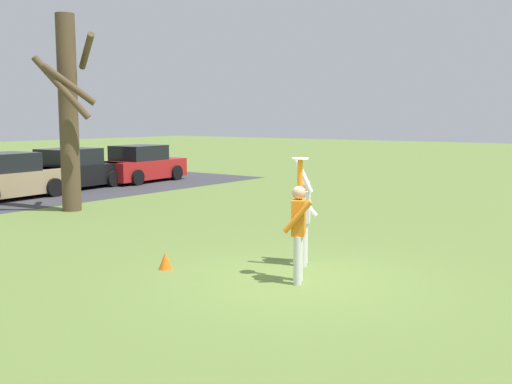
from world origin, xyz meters
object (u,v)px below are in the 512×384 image
frisbee_disc (300,158)px  bare_tree_tall (69,110)px  parked_car_tan (5,178)px  parked_car_black (72,170)px  parked_car_red (141,165)px  person_defender (304,214)px  field_cone_orange (166,260)px  person_catcher (299,225)px

frisbee_disc → bare_tree_tall: bearing=75.9°
parked_car_tan → bare_tree_tall: bearing=-98.1°
parked_car_black → parked_car_red: bearing=-7.6°
person_defender → field_cone_orange: size_ratio=6.39×
person_defender → frisbee_disc: size_ratio=7.20×
parked_car_black → bare_tree_tall: 6.26m
bare_tree_tall → field_cone_orange: size_ratio=18.07×
person_defender → parked_car_tan: 13.22m
person_catcher → bare_tree_tall: size_ratio=0.36×
frisbee_disc → parked_car_red: (9.34, 14.08, -1.37)m
parked_car_red → field_cone_orange: bearing=-135.9°
parked_car_red → bare_tree_tall: (-6.94, -4.52, 2.27)m
parked_car_tan → parked_car_red: 6.72m
parked_car_black → parked_car_red: 3.47m
parked_car_black → parked_car_tan: bearing=-173.0°
person_catcher → frisbee_disc: 1.13m
bare_tree_tall → parked_car_black: bearing=53.5°
parked_car_red → field_cone_orange: parked_car_red is taller
frisbee_disc → field_cone_orange: bearing=110.7°
person_catcher → parked_car_tan: person_catcher is taller
person_catcher → field_cone_orange: 2.68m
person_defender → bare_tree_tall: size_ratio=0.35×
frisbee_disc → person_catcher: bearing=-152.5°
parked_car_black → bare_tree_tall: bare_tree_tall is taller
parked_car_red → bare_tree_tall: 8.58m
person_defender → frisbee_disc: frisbee_disc is taller
parked_car_tan → parked_car_black: (3.23, 0.67, 0.00)m
parked_car_red → bare_tree_tall: size_ratio=0.73×
person_catcher → parked_car_red: size_ratio=0.49×
frisbee_disc → parked_car_red: 16.95m
parked_car_black → person_catcher: bearing=-117.7°
bare_tree_tall → field_cone_orange: 8.42m
frisbee_disc → parked_car_tan: frisbee_disc is taller
person_catcher → field_cone_orange: size_ratio=6.50×
person_catcher → field_cone_orange: person_catcher is taller
person_defender → frisbee_disc: 1.51m
frisbee_disc → parked_car_black: bearing=67.6°
frisbee_disc → parked_car_black: frisbee_disc is taller
person_defender → frisbee_disc: (-0.90, -0.47, 1.11)m
person_defender → parked_car_red: size_ratio=0.48×
parked_car_tan → field_cone_orange: parked_car_tan is taller
field_cone_orange → parked_car_tan: bearing=72.5°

